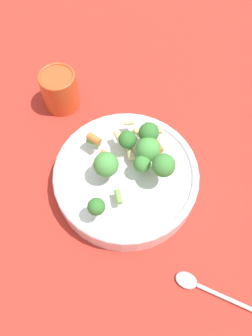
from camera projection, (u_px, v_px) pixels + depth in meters
name	position (u px, v px, depth m)	size (l,w,h in m)	color
ground_plane	(126.00, 183.00, 0.62)	(3.00, 3.00, 0.00)	#B72D23
bowl	(126.00, 177.00, 0.60)	(0.26, 0.26, 0.05)	silver
pasta_salad	(135.00, 156.00, 0.55)	(0.19, 0.16, 0.07)	#8CB766
cup	(60.00, 90.00, 0.67)	(0.07, 0.07, 0.08)	#CC4C23
spoon	(205.00, 289.00, 0.53)	(0.07, 0.16, 0.01)	silver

